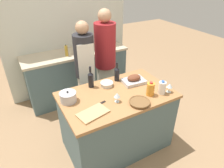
# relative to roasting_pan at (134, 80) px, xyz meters

# --- Properties ---
(ground_plane) EXTENTS (12.00, 12.00, 0.00)m
(ground_plane) POSITION_rel_roasting_pan_xyz_m (-0.35, -0.13, -0.94)
(ground_plane) COLOR #9E7A56
(kitchen_island) EXTENTS (1.43, 0.87, 0.89)m
(kitchen_island) POSITION_rel_roasting_pan_xyz_m (-0.35, -0.13, -0.49)
(kitchen_island) COLOR #4C666B
(kitchen_island) RESTS_ON ground_plane
(back_counter) EXTENTS (1.93, 0.60, 0.94)m
(back_counter) POSITION_rel_roasting_pan_xyz_m (-0.35, 1.38, -0.47)
(back_counter) COLOR #4C666B
(back_counter) RESTS_ON ground_plane
(back_wall) EXTENTS (2.43, 0.10, 2.55)m
(back_wall) POSITION_rel_roasting_pan_xyz_m (-0.35, 1.73, 0.34)
(back_wall) COLOR silver
(back_wall) RESTS_ON ground_plane
(roasting_pan) EXTENTS (0.32, 0.25, 0.12)m
(roasting_pan) POSITION_rel_roasting_pan_xyz_m (0.00, 0.00, 0.00)
(roasting_pan) COLOR #BCBCC1
(roasting_pan) RESTS_ON kitchen_island
(wicker_basket) EXTENTS (0.25, 0.25, 0.04)m
(wicker_basket) POSITION_rel_roasting_pan_xyz_m (-0.22, -0.44, -0.02)
(wicker_basket) COLOR brown
(wicker_basket) RESTS_ON kitchen_island
(cutting_board) EXTENTS (0.37, 0.27, 0.02)m
(cutting_board) POSITION_rel_roasting_pan_xyz_m (-0.78, -0.35, -0.04)
(cutting_board) COLOR tan
(cutting_board) RESTS_ON kitchen_island
(stock_pot) EXTENTS (0.20, 0.20, 0.15)m
(stock_pot) POSITION_rel_roasting_pan_xyz_m (-0.94, 0.02, 0.02)
(stock_pot) COLOR #B7B7BC
(stock_pot) RESTS_ON kitchen_island
(mixing_bowl) EXTENTS (0.18, 0.18, 0.06)m
(mixing_bowl) POSITION_rel_roasting_pan_xyz_m (-0.37, 0.11, -0.01)
(mixing_bowl) COLOR beige
(mixing_bowl) RESTS_ON kitchen_island
(juice_jug) EXTENTS (0.10, 0.10, 0.18)m
(juice_jug) POSITION_rel_roasting_pan_xyz_m (0.00, -0.35, 0.04)
(juice_jug) COLOR orange
(juice_jug) RESTS_ON kitchen_island
(milk_jug) EXTENTS (0.09, 0.09, 0.18)m
(milk_jug) POSITION_rel_roasting_pan_xyz_m (0.15, -0.40, 0.04)
(milk_jug) COLOR white
(milk_jug) RESTS_ON kitchen_island
(wine_bottle_green) EXTENTS (0.07, 0.07, 0.30)m
(wine_bottle_green) POSITION_rel_roasting_pan_xyz_m (-0.57, 0.19, 0.07)
(wine_bottle_green) COLOR black
(wine_bottle_green) RESTS_ON kitchen_island
(wine_bottle_dark) EXTENTS (0.07, 0.07, 0.28)m
(wine_bottle_dark) POSITION_rel_roasting_pan_xyz_m (-0.17, 0.17, 0.06)
(wine_bottle_dark) COLOR black
(wine_bottle_dark) RESTS_ON kitchen_island
(wine_glass_left) EXTENTS (0.08, 0.08, 0.13)m
(wine_glass_left) POSITION_rel_roasting_pan_xyz_m (0.26, -0.42, 0.05)
(wine_glass_left) COLOR silver
(wine_glass_left) RESTS_ON kitchen_island
(wine_glass_right) EXTENTS (0.08, 0.08, 0.12)m
(wine_glass_right) POSITION_rel_roasting_pan_xyz_m (-0.44, -0.28, 0.05)
(wine_glass_right) COLOR silver
(wine_glass_right) RESTS_ON kitchen_island
(knife_chef) EXTENTS (0.25, 0.09, 0.01)m
(knife_chef) POSITION_rel_roasting_pan_xyz_m (-0.67, -0.23, -0.04)
(knife_chef) COLOR #B7B7BC
(knife_chef) RESTS_ON kitchen_island
(stand_mixer) EXTENTS (0.18, 0.14, 0.32)m
(stand_mixer) POSITION_rel_roasting_pan_xyz_m (0.20, 1.27, 0.14)
(stand_mixer) COLOR #333842
(stand_mixer) RESTS_ON back_counter
(condiment_bottle_tall) EXTENTS (0.05, 0.05, 0.15)m
(condiment_bottle_tall) POSITION_rel_roasting_pan_xyz_m (-0.21, 1.24, 0.07)
(condiment_bottle_tall) COLOR #B28E2D
(condiment_bottle_tall) RESTS_ON back_counter
(condiment_bottle_short) EXTENTS (0.06, 0.06, 0.22)m
(condiment_bottle_short) POSITION_rel_roasting_pan_xyz_m (0.04, 1.30, 0.10)
(condiment_bottle_short) COLOR maroon
(condiment_bottle_short) RESTS_ON back_counter
(condiment_bottle_extra) EXTENTS (0.05, 0.05, 0.20)m
(condiment_bottle_extra) POSITION_rel_roasting_pan_xyz_m (-0.54, 1.27, 0.10)
(condiment_bottle_extra) COLOR #B28E2D
(condiment_bottle_extra) RESTS_ON back_counter
(person_cook_aproned) EXTENTS (0.31, 0.33, 1.65)m
(person_cook_aproned) POSITION_rel_roasting_pan_xyz_m (-0.44, 0.69, -0.01)
(person_cook_aproned) COLOR beige
(person_cook_aproned) RESTS_ON ground_plane
(person_cook_guest) EXTENTS (0.34, 0.34, 1.77)m
(person_cook_guest) POSITION_rel_roasting_pan_xyz_m (-0.06, 0.74, 0.05)
(person_cook_guest) COLOR beige
(person_cook_guest) RESTS_ON ground_plane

